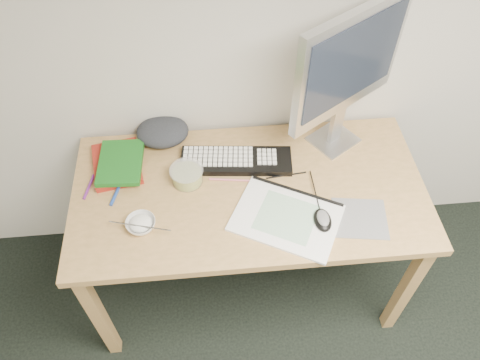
% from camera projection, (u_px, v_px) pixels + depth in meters
% --- Properties ---
extents(desk, '(1.40, 0.70, 0.75)m').
position_uv_depth(desk, '(249.00, 201.00, 1.91)').
color(desk, tan).
rests_on(desk, ground).
extents(mousepad, '(0.23, 0.21, 0.00)m').
position_uv_depth(mousepad, '(360.00, 218.00, 1.76)').
color(mousepad, gray).
rests_on(mousepad, desk).
extents(sketchpad, '(0.47, 0.42, 0.01)m').
position_uv_depth(sketchpad, '(286.00, 218.00, 1.76)').
color(sketchpad, silver).
rests_on(sketchpad, desk).
extents(keyboard, '(0.47, 0.19, 0.03)m').
position_uv_depth(keyboard, '(236.00, 161.00, 1.93)').
color(keyboard, black).
rests_on(keyboard, desk).
extents(monitor, '(0.47, 0.33, 0.62)m').
position_uv_depth(monitor, '(349.00, 66.00, 1.72)').
color(monitor, silver).
rests_on(monitor, desk).
extents(mouse, '(0.07, 0.11, 0.04)m').
position_uv_depth(mouse, '(323.00, 218.00, 1.73)').
color(mouse, black).
rests_on(mouse, sketchpad).
extents(rice_bowl, '(0.12, 0.12, 0.03)m').
position_uv_depth(rice_bowl, '(141.00, 224.00, 1.72)').
color(rice_bowl, white).
rests_on(rice_bowl, desk).
extents(chopsticks, '(0.22, 0.07, 0.02)m').
position_uv_depth(chopsticks, '(140.00, 226.00, 1.69)').
color(chopsticks, '#B7B7B9').
rests_on(chopsticks, rice_bowl).
extents(fruit_tub, '(0.15, 0.15, 0.07)m').
position_uv_depth(fruit_tub, '(187.00, 175.00, 1.85)').
color(fruit_tub, '#C7C947').
rests_on(fruit_tub, desk).
extents(book_red, '(0.23, 0.28, 0.02)m').
position_uv_depth(book_red, '(117.00, 164.00, 1.92)').
color(book_red, maroon).
rests_on(book_red, desk).
extents(book_green, '(0.18, 0.25, 0.02)m').
position_uv_depth(book_green, '(121.00, 163.00, 1.89)').
color(book_green, '#18621B').
rests_on(book_green, book_red).
extents(cloth_lump, '(0.21, 0.19, 0.08)m').
position_uv_depth(cloth_lump, '(163.00, 132.00, 2.00)').
color(cloth_lump, '#23262A').
rests_on(cloth_lump, desk).
extents(pencil_pink, '(0.20, 0.04, 0.01)m').
position_uv_depth(pencil_pink, '(234.00, 180.00, 1.88)').
color(pencil_pink, pink).
rests_on(pencil_pink, desk).
extents(pencil_tan, '(0.15, 0.08, 0.01)m').
position_uv_depth(pencil_tan, '(260.00, 170.00, 1.91)').
color(pencil_tan, tan).
rests_on(pencil_tan, desk).
extents(pencil_black, '(0.17, 0.02, 0.01)m').
position_uv_depth(pencil_black, '(286.00, 175.00, 1.89)').
color(pencil_black, black).
rests_on(pencil_black, desk).
extents(marker_blue, '(0.05, 0.14, 0.01)m').
position_uv_depth(marker_blue, '(117.00, 191.00, 1.84)').
color(marker_blue, '#1E42A5').
rests_on(marker_blue, desk).
extents(marker_orange, '(0.03, 0.14, 0.01)m').
position_uv_depth(marker_orange, '(112.00, 170.00, 1.91)').
color(marker_orange, orange).
rests_on(marker_orange, desk).
extents(marker_purple, '(0.04, 0.12, 0.01)m').
position_uv_depth(marker_purple, '(89.00, 187.00, 1.85)').
color(marker_purple, '#702486').
rests_on(marker_purple, desk).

